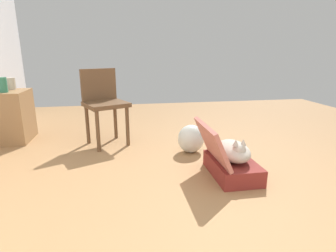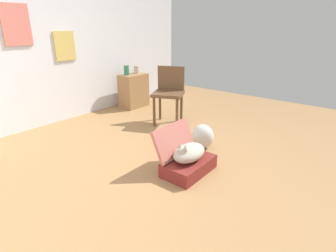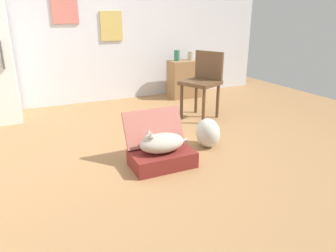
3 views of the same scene
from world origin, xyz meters
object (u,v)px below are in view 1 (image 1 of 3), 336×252
(suitcase_base, at_px, (232,167))
(side_table, at_px, (15,116))
(chair, at_px, (104,102))
(cat, at_px, (234,151))
(plastic_bag_white, at_px, (191,139))
(vase_short, at_px, (11,84))
(vase_tall, at_px, (3,85))

(suitcase_base, height_order, side_table, side_table)
(chair, bearing_deg, cat, -69.09)
(plastic_bag_white, height_order, side_table, side_table)
(side_table, relative_size, chair, 0.70)
(side_table, relative_size, vase_short, 4.29)
(vase_tall, bearing_deg, cat, -119.37)
(cat, bearing_deg, plastic_bag_white, 18.95)
(cat, xyz_separation_m, plastic_bag_white, (0.66, 0.23, -0.08))
(cat, height_order, vase_tall, vase_tall)
(cat, xyz_separation_m, chair, (1.16, 1.20, 0.28))
(vase_short, bearing_deg, vase_tall, -179.52)
(side_table, xyz_separation_m, vase_short, (0.13, 0.03, 0.40))
(suitcase_base, height_order, plastic_bag_white, plastic_bag_white)
(cat, bearing_deg, vase_tall, 60.63)
(plastic_bag_white, relative_size, chair, 0.35)
(suitcase_base, relative_size, plastic_bag_white, 1.87)
(vase_short, bearing_deg, plastic_bag_white, -113.68)
(vase_short, distance_m, chair, 1.26)
(side_table, distance_m, vase_short, 0.42)
(cat, distance_m, vase_short, 2.90)
(vase_short, bearing_deg, side_table, -165.88)
(cat, bearing_deg, vase_short, 55.96)
(suitcase_base, height_order, chair, chair)
(vase_tall, xyz_separation_m, chair, (-0.17, -1.17, -0.20))
(chair, bearing_deg, vase_short, 134.59)
(side_table, xyz_separation_m, vase_tall, (-0.13, 0.03, 0.41))
(suitcase_base, xyz_separation_m, cat, (-0.01, 0.00, 0.17))
(suitcase_base, bearing_deg, chair, 46.11)
(suitcase_base, distance_m, vase_short, 2.93)
(cat, relative_size, vase_short, 3.46)
(suitcase_base, distance_m, cat, 0.17)
(side_table, bearing_deg, cat, -122.12)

